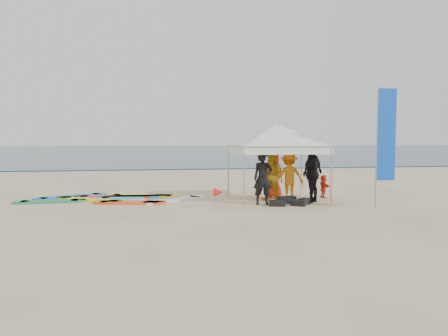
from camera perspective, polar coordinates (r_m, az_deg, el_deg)
name	(u,v)px	position (r m, az deg, el deg)	size (l,w,h in m)	color
ground	(230,220)	(11.56, 0.85, -6.85)	(120.00, 120.00, 0.00)	beige
ocean	(164,151)	(71.23, -7.79, 2.24)	(160.00, 84.00, 0.08)	#0C2633
shoreline_foam	(182,170)	(29.52, -5.46, -0.24)	(160.00, 1.20, 0.01)	silver
person_black_a	(263,178)	(14.20, 5.10, -1.36)	(0.62, 0.41, 1.71)	black
person_yellow	(273,176)	(15.01, 6.36, -1.08)	(0.83, 0.65, 1.71)	gold
person_orange_a	(289,176)	(15.30, 8.49, -1.08)	(1.08, 0.62, 1.66)	orange
person_black_b	(312,173)	(14.94, 11.48, -0.68)	(1.15, 0.48, 1.96)	black
person_orange_b	(273,175)	(15.83, 6.47, -0.95)	(0.80, 0.52, 1.63)	red
person_seated	(324,186)	(16.15, 12.87, -2.35)	(0.77, 0.25, 0.83)	red
canopy_tent	(276,124)	(15.06, 6.86, 5.68)	(4.00, 4.00, 3.01)	#A5A5A8
feather_flag	(386,136)	(14.20, 20.35, 3.94)	(0.63, 0.04, 3.77)	#A5A5A8
marker_pennant	(219,192)	(13.41, -0.70, -3.20)	(0.28, 0.28, 0.64)	#A5A5A8
gear_pile	(289,202)	(14.38, 8.53, -4.36)	(1.47, 1.08, 0.22)	black
surfboard_spread	(114,199)	(15.84, -14.20, -3.89)	(6.05, 3.02, 0.07)	#227E4D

